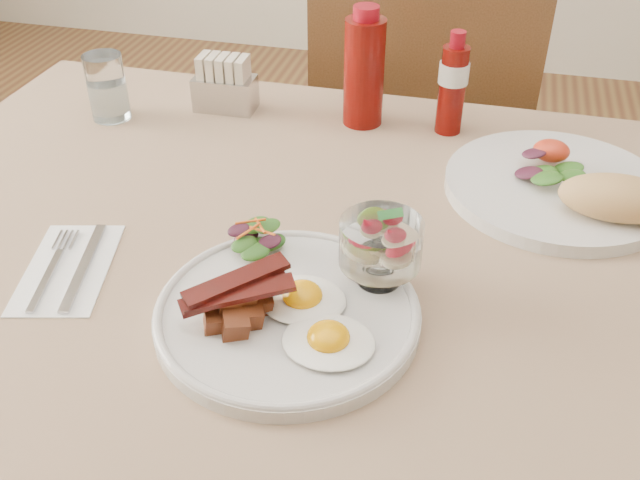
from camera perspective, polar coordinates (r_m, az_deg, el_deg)
table at (r=0.92m, az=3.03°, el=-4.97°), size 1.33×0.88×0.75m
chair_far at (r=1.54m, az=7.99°, el=6.90°), size 0.42×0.42×0.93m
main_plate at (r=0.75m, az=-2.61°, el=-5.95°), size 0.28×0.28×0.02m
fried_eggs at (r=0.73m, az=-0.41°, el=-6.25°), size 0.15×0.16×0.03m
bacon_potato_pile at (r=0.72m, az=-6.67°, el=-5.02°), size 0.11×0.10×0.05m
side_salad at (r=0.82m, az=-5.07°, el=0.04°), size 0.07×0.06×0.04m
fruit_cup at (r=0.76m, az=4.88°, el=-0.26°), size 0.09×0.09×0.09m
second_plate at (r=0.99m, az=19.40°, el=3.96°), size 0.30×0.30×0.07m
ketchup_bottle at (r=1.11m, az=3.55°, el=13.39°), size 0.08×0.08×0.18m
hot_sauce_bottle at (r=1.10m, az=10.55°, el=12.12°), size 0.06×0.06×0.16m
sugar_caddy at (r=1.18m, az=-7.62°, el=12.09°), size 0.10×0.06×0.09m
water_glass at (r=1.19m, az=-16.63°, el=11.36°), size 0.06×0.06×0.10m
napkin_cutlery at (r=0.87m, az=-19.44°, el=-2.11°), size 0.13×0.19×0.01m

